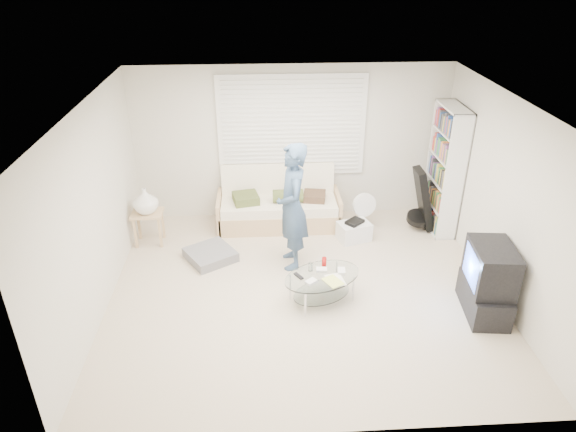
{
  "coord_description": "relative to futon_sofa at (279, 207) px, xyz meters",
  "views": [
    {
      "loc": [
        -0.53,
        -5.53,
        4.04
      ],
      "look_at": [
        -0.17,
        0.3,
        0.97
      ],
      "focal_mm": 32.0,
      "sensor_mm": 36.0,
      "label": 1
    }
  ],
  "objects": [
    {
      "name": "grey_floor_pillow",
      "position": [
        -1.04,
        -1.01,
        -0.24
      ],
      "size": [
        0.85,
        0.85,
        0.14
      ],
      "primitive_type": "cube",
      "rotation": [
        0.0,
        0.0,
        0.56
      ],
      "color": "slate",
      "rests_on": "ground"
    },
    {
      "name": "tv_unit",
      "position": [
        2.43,
        -2.44,
        0.14
      ],
      "size": [
        0.55,
        0.9,
        0.93
      ],
      "color": "black",
      "rests_on": "ground"
    },
    {
      "name": "standing_person",
      "position": [
        0.14,
        -1.2,
        0.59
      ],
      "size": [
        0.49,
        0.69,
        1.81
      ],
      "primitive_type": "imported",
      "rotation": [
        0.0,
        0.0,
        -1.49
      ],
      "color": "#2D4259",
      "rests_on": "ground"
    },
    {
      "name": "bookshelf",
      "position": [
        2.55,
        -0.27,
        0.68
      ],
      "size": [
        0.32,
        0.84,
        2.0
      ],
      "color": "white",
      "rests_on": "ground"
    },
    {
      "name": "window_blinds",
      "position": [
        0.23,
        0.33,
        1.24
      ],
      "size": [
        2.32,
        0.08,
        1.62
      ],
      "color": "silver",
      "rests_on": "ground"
    },
    {
      "name": "guitar_case",
      "position": [
        2.25,
        -0.31,
        0.14
      ],
      "size": [
        0.4,
        0.38,
        1.02
      ],
      "color": "black",
      "rests_on": "ground"
    },
    {
      "name": "coffee_table",
      "position": [
        0.46,
        -2.08,
        -0.01
      ],
      "size": [
        1.19,
        1.0,
        0.5
      ],
      "color": "silver",
      "rests_on": "ground"
    },
    {
      "name": "room_shell",
      "position": [
        0.23,
        -1.39,
        1.32
      ],
      "size": [
        5.02,
        4.52,
        2.51
      ],
      "color": "beige",
      "rests_on": "ground"
    },
    {
      "name": "storage_bin",
      "position": [
        1.14,
        -0.58,
        -0.16
      ],
      "size": [
        0.55,
        0.46,
        0.33
      ],
      "color": "white",
      "rests_on": "ground"
    },
    {
      "name": "ground",
      "position": [
        0.23,
        -1.87,
        -0.31
      ],
      "size": [
        5.0,
        5.0,
        0.0
      ],
      "primitive_type": "plane",
      "color": "#C6B49A",
      "rests_on": "ground"
    },
    {
      "name": "floor_fan",
      "position": [
        1.34,
        -0.25,
        0.06
      ],
      "size": [
        0.39,
        0.26,
        0.64
      ],
      "color": "white",
      "rests_on": "ground"
    },
    {
      "name": "futon_sofa",
      "position": [
        0.0,
        0.0,
        0.0
      ],
      "size": [
        1.96,
        0.79,
        0.96
      ],
      "color": "tan",
      "rests_on": "ground"
    },
    {
      "name": "side_table",
      "position": [
        -1.99,
        -0.48,
        0.36
      ],
      "size": [
        0.46,
        0.37,
        0.91
      ],
      "color": "tan",
      "rests_on": "ground"
    }
  ]
}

